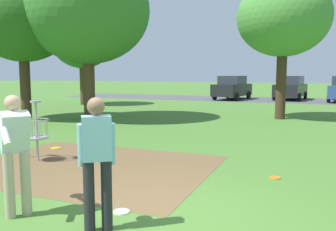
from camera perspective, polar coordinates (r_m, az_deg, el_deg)
ground_plane at (r=5.17m, az=-2.48°, el=-16.08°), size 160.00×160.00×0.00m
dirt_tee_pad at (r=8.04m, az=-12.21°, el=-7.86°), size 5.18×3.99×0.01m
disc_golf_basket at (r=8.79m, az=-20.41°, el=-1.89°), size 0.98×0.58×1.39m
player_foreground_watching at (r=4.60m, az=-11.23°, el=-6.40°), size 0.48×0.45×1.71m
player_throwing at (r=5.41m, az=-23.08°, el=-4.66°), size 0.78×0.98×1.71m
frisbee_near_basket at (r=7.28m, az=16.66°, el=-9.46°), size 0.21×0.21×0.02m
frisbee_by_tee at (r=5.41m, az=-7.45°, el=-14.95°), size 0.24×0.24×0.02m
frisbee_far_left at (r=10.13m, az=-17.42°, el=-4.96°), size 0.26×0.26×0.02m
tree_near_left at (r=17.14m, az=-22.17°, el=13.71°), size 4.14×4.14×6.03m
tree_near_right at (r=16.75m, az=17.90°, el=14.58°), size 3.99×3.99×6.12m
tree_mid_left at (r=16.28m, az=-12.73°, el=15.96°), size 5.34×5.34×6.96m
tree_mid_center at (r=23.95m, az=-13.50°, el=11.11°), size 3.79×3.79×5.56m
parking_lot_strip at (r=28.62m, az=17.92°, el=2.34°), size 36.00×6.00×0.01m
parked_car_leftmost at (r=28.47m, az=10.17°, el=4.39°), size 2.49×4.44×1.84m
parked_car_center_left at (r=29.15m, az=18.93°, el=4.19°), size 2.42×4.41×1.84m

